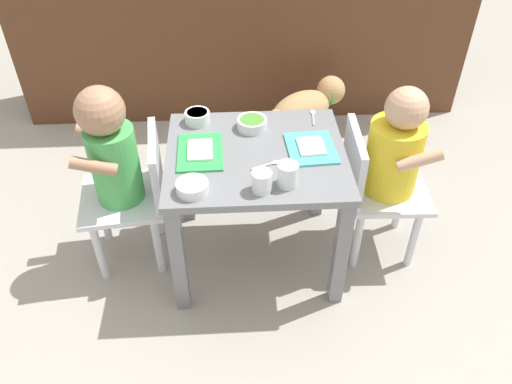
{
  "coord_description": "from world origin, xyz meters",
  "views": [
    {
      "loc": [
        -0.08,
        -1.32,
        1.43
      ],
      "look_at": [
        0.0,
        0.0,
        0.3
      ],
      "focal_mm": 36.0,
      "sensor_mm": 36.0,
      "label": 1
    }
  ],
  "objects_px": {
    "dog": "(307,107)",
    "veggie_bowl_near": "(192,187)",
    "spoon_by_right_tray": "(313,116)",
    "seated_child_left": "(117,159)",
    "food_tray_left": "(200,151)",
    "veggie_bowl_far": "(197,117)",
    "food_tray_right": "(311,148)",
    "spoon_by_left_tray": "(269,164)",
    "seated_child_right": "(390,157)",
    "cereal_bowl_right_side": "(252,123)",
    "dining_table": "(256,174)",
    "water_cup_left": "(262,183)",
    "water_cup_right": "(288,176)"
  },
  "relations": [
    {
      "from": "seated_child_left",
      "to": "water_cup_right",
      "type": "xyz_separation_m",
      "value": [
        0.53,
        -0.19,
        0.06
      ]
    },
    {
      "from": "dining_table",
      "to": "dog",
      "type": "bearing_deg",
      "value": 68.51
    },
    {
      "from": "veggie_bowl_far",
      "to": "spoon_by_left_tray",
      "type": "xyz_separation_m",
      "value": [
        0.23,
        -0.26,
        -0.02
      ]
    },
    {
      "from": "spoon_by_left_tray",
      "to": "spoon_by_right_tray",
      "type": "xyz_separation_m",
      "value": [
        0.18,
        0.27,
        0.0
      ]
    },
    {
      "from": "dog",
      "to": "cereal_bowl_right_side",
      "type": "distance_m",
      "value": 0.68
    },
    {
      "from": "dog",
      "to": "spoon_by_right_tray",
      "type": "height_order",
      "value": "spoon_by_right_tray"
    },
    {
      "from": "cereal_bowl_right_side",
      "to": "food_tray_left",
      "type": "bearing_deg",
      "value": -142.07
    },
    {
      "from": "food_tray_left",
      "to": "cereal_bowl_right_side",
      "type": "relative_size",
      "value": 2.05
    },
    {
      "from": "seated_child_right",
      "to": "water_cup_left",
      "type": "distance_m",
      "value": 0.5
    },
    {
      "from": "dining_table",
      "to": "water_cup_left",
      "type": "distance_m",
      "value": 0.22
    },
    {
      "from": "seated_child_left",
      "to": "dog",
      "type": "relative_size",
      "value": 1.76
    },
    {
      "from": "spoon_by_left_tray",
      "to": "dining_table",
      "type": "bearing_deg",
      "value": 119.11
    },
    {
      "from": "dining_table",
      "to": "dog",
      "type": "relative_size",
      "value": 1.45
    },
    {
      "from": "seated_child_right",
      "to": "spoon_by_left_tray",
      "type": "distance_m",
      "value": 0.42
    },
    {
      "from": "dining_table",
      "to": "food_tray_left",
      "type": "bearing_deg",
      "value": 176.87
    },
    {
      "from": "dining_table",
      "to": "seated_child_right",
      "type": "xyz_separation_m",
      "value": [
        0.45,
        0.02,
        0.04
      ]
    },
    {
      "from": "veggie_bowl_far",
      "to": "spoon_by_left_tray",
      "type": "relative_size",
      "value": 0.89
    },
    {
      "from": "food_tray_left",
      "to": "cereal_bowl_right_side",
      "type": "height_order",
      "value": "cereal_bowl_right_side"
    },
    {
      "from": "dining_table",
      "to": "veggie_bowl_far",
      "type": "distance_m",
      "value": 0.29
    },
    {
      "from": "dog",
      "to": "veggie_bowl_near",
      "type": "relative_size",
      "value": 4.21
    },
    {
      "from": "food_tray_right",
      "to": "spoon_by_right_tray",
      "type": "relative_size",
      "value": 1.9
    },
    {
      "from": "seated_child_left",
      "to": "veggie_bowl_near",
      "type": "distance_m",
      "value": 0.33
    },
    {
      "from": "dog",
      "to": "water_cup_left",
      "type": "bearing_deg",
      "value": -106.89
    },
    {
      "from": "dog",
      "to": "spoon_by_right_tray",
      "type": "relative_size",
      "value": 3.98
    },
    {
      "from": "water_cup_left",
      "to": "spoon_by_left_tray",
      "type": "distance_m",
      "value": 0.13
    },
    {
      "from": "dog",
      "to": "water_cup_right",
      "type": "distance_m",
      "value": 0.93
    },
    {
      "from": "veggie_bowl_near",
      "to": "cereal_bowl_right_side",
      "type": "height_order",
      "value": "cereal_bowl_right_side"
    },
    {
      "from": "dining_table",
      "to": "food_tray_right",
      "type": "distance_m",
      "value": 0.2
    },
    {
      "from": "food_tray_left",
      "to": "veggie_bowl_far",
      "type": "xyz_separation_m",
      "value": [
        -0.01,
        0.18,
        0.02
      ]
    },
    {
      "from": "dining_table",
      "to": "veggie_bowl_far",
      "type": "height_order",
      "value": "veggie_bowl_far"
    },
    {
      "from": "veggie_bowl_near",
      "to": "veggie_bowl_far",
      "type": "relative_size",
      "value": 1.1
    },
    {
      "from": "spoon_by_right_tray",
      "to": "food_tray_left",
      "type": "bearing_deg",
      "value": -153.22
    },
    {
      "from": "cereal_bowl_right_side",
      "to": "seated_child_left",
      "type": "bearing_deg",
      "value": -165.56
    },
    {
      "from": "dining_table",
      "to": "spoon_by_left_tray",
      "type": "distance_m",
      "value": 0.12
    },
    {
      "from": "water_cup_left",
      "to": "water_cup_right",
      "type": "distance_m",
      "value": 0.08
    },
    {
      "from": "water_cup_left",
      "to": "cereal_bowl_right_side",
      "type": "distance_m",
      "value": 0.33
    },
    {
      "from": "seated_child_right",
      "to": "dog",
      "type": "xyz_separation_m",
      "value": [
        -0.18,
        0.67,
        -0.21
      ]
    },
    {
      "from": "spoon_by_left_tray",
      "to": "spoon_by_right_tray",
      "type": "relative_size",
      "value": 0.97
    },
    {
      "from": "seated_child_left",
      "to": "spoon_by_left_tray",
      "type": "relative_size",
      "value": 7.22
    },
    {
      "from": "seated_child_right",
      "to": "food_tray_right",
      "type": "height_order",
      "value": "seated_child_right"
    },
    {
      "from": "spoon_by_right_tray",
      "to": "water_cup_left",
      "type": "bearing_deg",
      "value": -117.7
    },
    {
      "from": "veggie_bowl_near",
      "to": "cereal_bowl_right_side",
      "type": "xyz_separation_m",
      "value": [
        0.19,
        0.33,
        0.0
      ]
    },
    {
      "from": "cereal_bowl_right_side",
      "to": "spoon_by_right_tray",
      "type": "distance_m",
      "value": 0.23
    },
    {
      "from": "seated_child_left",
      "to": "spoon_by_right_tray",
      "type": "xyz_separation_m",
      "value": [
        0.66,
        0.18,
        0.03
      ]
    },
    {
      "from": "water_cup_left",
      "to": "spoon_by_left_tray",
      "type": "height_order",
      "value": "water_cup_left"
    },
    {
      "from": "spoon_by_left_tray",
      "to": "cereal_bowl_right_side",
      "type": "bearing_deg",
      "value": 101.27
    },
    {
      "from": "food_tray_right",
      "to": "water_cup_left",
      "type": "relative_size",
      "value": 2.92
    },
    {
      "from": "food_tray_right",
      "to": "spoon_by_left_tray",
      "type": "xyz_separation_m",
      "value": [
        -0.14,
        -0.08,
        -0.0
      ]
    },
    {
      "from": "water_cup_right",
      "to": "spoon_by_left_tray",
      "type": "distance_m",
      "value": 0.11
    },
    {
      "from": "water_cup_left",
      "to": "veggie_bowl_far",
      "type": "relative_size",
      "value": 0.76
    }
  ]
}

